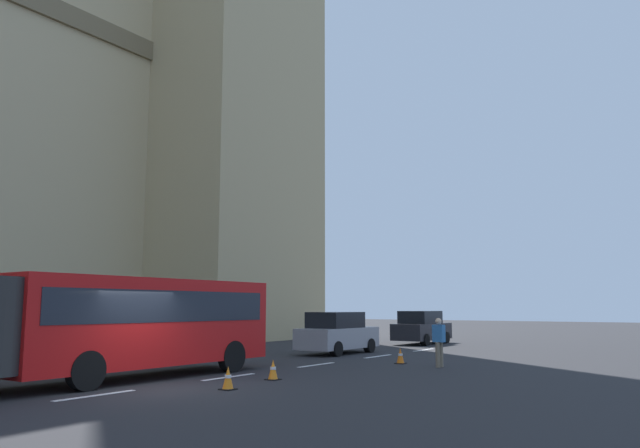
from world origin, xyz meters
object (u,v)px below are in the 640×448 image
(sedan_trailing, at_px, (422,328))
(traffic_cone_west, at_px, (228,378))
(sedan_lead, at_px, (338,333))
(traffic_cone_middle, at_px, (273,370))
(pedestrian_near_cones, at_px, (439,341))
(traffic_cone_east, at_px, (400,356))

(sedan_trailing, bearing_deg, traffic_cone_west, -168.81)
(sedan_lead, relative_size, traffic_cone_middle, 7.59)
(sedan_lead, relative_size, sedan_trailing, 1.00)
(sedan_trailing, bearing_deg, sedan_lead, 179.51)
(pedestrian_near_cones, bearing_deg, traffic_cone_middle, 158.10)
(traffic_cone_middle, bearing_deg, pedestrian_near_cones, -21.90)
(traffic_cone_middle, distance_m, traffic_cone_east, 6.61)
(traffic_cone_east, height_order, pedestrian_near_cones, pedestrian_near_cones)
(sedan_lead, bearing_deg, traffic_cone_east, -121.22)
(sedan_lead, distance_m, traffic_cone_west, 12.28)
(traffic_cone_east, relative_size, pedestrian_near_cones, 0.34)
(pedestrian_near_cones, bearing_deg, traffic_cone_east, 76.59)
(sedan_trailing, bearing_deg, traffic_cone_east, -158.94)
(sedan_lead, xyz_separation_m, traffic_cone_middle, (-9.29, -3.74, -0.63))
(traffic_cone_west, relative_size, traffic_cone_east, 1.00)
(traffic_cone_east, bearing_deg, traffic_cone_middle, 173.41)
(traffic_cone_middle, relative_size, traffic_cone_east, 1.00)
(traffic_cone_east, bearing_deg, sedan_trailing, 21.06)
(pedestrian_near_cones, bearing_deg, sedan_trailing, 27.31)
(sedan_trailing, xyz_separation_m, traffic_cone_west, (-20.31, -4.02, -0.63))
(sedan_lead, height_order, traffic_cone_east, sedan_lead)
(sedan_trailing, distance_m, pedestrian_near_cones, 13.37)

